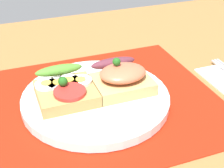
# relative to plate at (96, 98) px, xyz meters

# --- Properties ---
(ground_plane) EXTENTS (1.20, 0.90, 0.03)m
(ground_plane) POSITION_rel_plate_xyz_m (0.00, 0.00, -0.03)
(ground_plane) COLOR olive
(placemat) EXTENTS (0.43, 0.36, 0.00)m
(placemat) POSITION_rel_plate_xyz_m (0.00, 0.00, -0.01)
(placemat) COLOR #9E1C0A
(placemat) RESTS_ON ground_plane
(plate) EXTENTS (0.25, 0.25, 0.02)m
(plate) POSITION_rel_plate_xyz_m (0.00, 0.00, 0.00)
(plate) COLOR white
(plate) RESTS_ON placemat
(sandwich_egg_tomato) EXTENTS (0.10, 0.10, 0.04)m
(sandwich_egg_tomato) POSITION_rel_plate_xyz_m (-0.05, 0.01, 0.02)
(sandwich_egg_tomato) COLOR #A58347
(sandwich_egg_tomato) RESTS_ON plate
(sandwich_salmon) EXTENTS (0.10, 0.09, 0.06)m
(sandwich_salmon) POSITION_rel_plate_xyz_m (0.05, 0.01, 0.03)
(sandwich_salmon) COLOR tan
(sandwich_salmon) RESTS_ON plate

